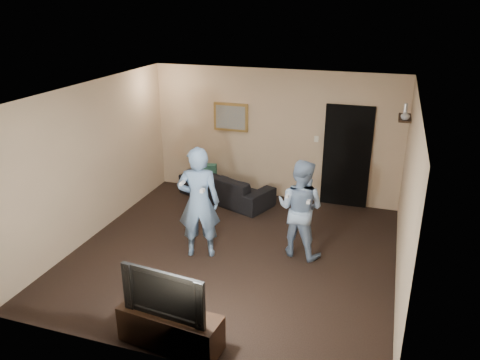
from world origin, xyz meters
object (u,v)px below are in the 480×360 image
(sofa, at_px, (226,186))
(wii_player_left, at_px, (199,203))
(television, at_px, (168,290))
(tv_console, at_px, (170,328))
(wii_player_right, at_px, (300,208))

(sofa, height_order, wii_player_left, wii_player_left)
(television, bearing_deg, sofa, 107.06)
(tv_console, xyz_separation_m, wii_player_left, (-0.50, 2.08, 0.65))
(wii_player_left, bearing_deg, television, -76.53)
(television, xyz_separation_m, wii_player_right, (0.99, 2.59, 0.02))
(wii_player_right, bearing_deg, sofa, 137.36)
(wii_player_left, bearing_deg, sofa, 99.00)
(wii_player_right, bearing_deg, television, -110.88)
(tv_console, xyz_separation_m, television, (0.00, 0.00, 0.52))
(tv_console, relative_size, television, 1.19)
(sofa, relative_size, tv_console, 1.59)
(tv_console, height_order, wii_player_left, wii_player_left)
(sofa, distance_m, wii_player_right, 2.55)
(television, bearing_deg, wii_player_left, 109.34)
(tv_console, distance_m, wii_player_left, 2.24)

